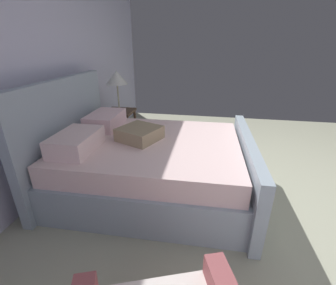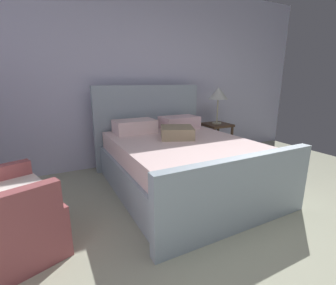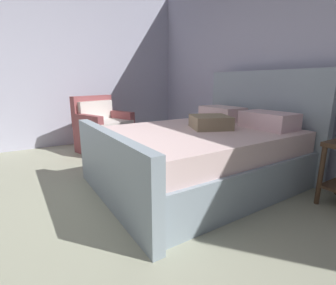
# 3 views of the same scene
# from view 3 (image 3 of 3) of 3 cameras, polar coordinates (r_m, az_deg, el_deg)

# --- Properties ---
(ground_plane) EXTENTS (5.76, 5.61, 0.02)m
(ground_plane) POSITION_cam_3_polar(r_m,az_deg,el_deg) (2.16, -25.86, -19.36)
(ground_plane) COLOR #A8AA90
(wall_back) EXTENTS (5.88, 0.12, 2.79)m
(wall_back) POSITION_cam_3_polar(r_m,az_deg,el_deg) (3.48, 27.79, 16.79)
(wall_back) COLOR silver
(wall_back) RESTS_ON ground
(wall_side_left) EXTENTS (0.12, 5.73, 2.79)m
(wall_side_left) POSITION_cam_3_polar(r_m,az_deg,el_deg) (4.78, -31.66, 15.13)
(wall_side_left) COLOR silver
(wall_side_left) RESTS_ON ground
(bed) EXTENTS (1.75, 2.17, 1.26)m
(bed) POSITION_cam_3_polar(r_m,az_deg,el_deg) (2.81, 8.10, -2.17)
(bed) COLOR #98A9B5
(bed) RESTS_ON ground
(armchair) EXTENTS (0.93, 0.93, 0.90)m
(armchair) POSITION_cam_3_polar(r_m,az_deg,el_deg) (4.19, -14.70, 2.71)
(armchair) COLOR #994C4E
(armchair) RESTS_ON ground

